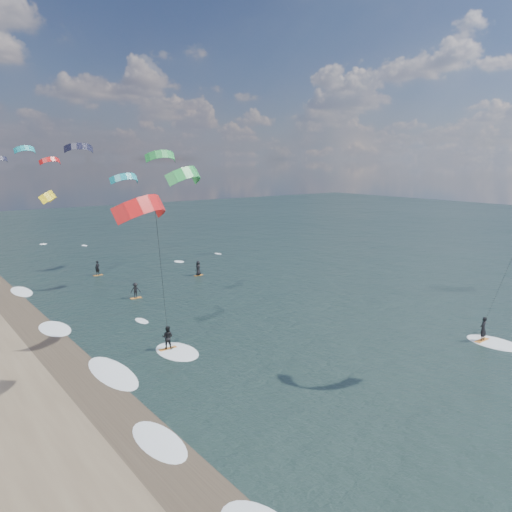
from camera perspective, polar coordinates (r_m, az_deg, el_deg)
ground at (r=28.81m, az=17.04°, el=-17.32°), size 260.00×260.00×0.00m
wet_sand_strip at (r=29.26m, az=-15.62°, el=-16.77°), size 3.00×240.00×0.00m
kitesurfer_near_b at (r=30.19m, az=-10.75°, el=0.01°), size 7.11×8.95×12.31m
far_kitesurfers at (r=55.79m, az=-11.82°, el=-2.29°), size 11.02×12.70×1.76m
bg_kite_field at (r=68.14m, az=-19.71°, el=10.17°), size 13.76×75.45×6.23m
shoreline_surf at (r=33.67m, az=-16.77°, el=-13.02°), size 2.40×79.40×0.11m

